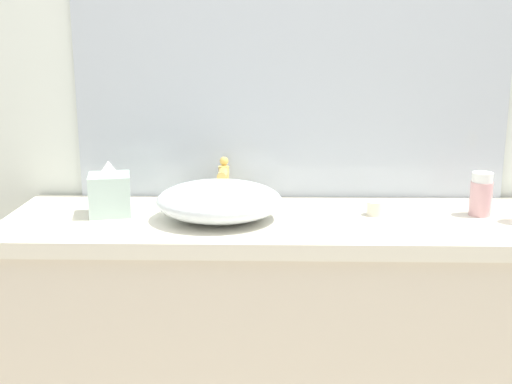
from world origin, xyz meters
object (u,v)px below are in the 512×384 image
at_px(lotion_bottle, 481,194).
at_px(tissue_box, 110,192).
at_px(candle_jar, 375,208).
at_px(sink_basin, 219,201).

relative_size(lotion_bottle, tissue_box, 0.80).
bearing_deg(candle_jar, lotion_bottle, 1.08).
bearing_deg(lotion_bottle, tissue_box, -179.22).
bearing_deg(tissue_box, sink_basin, -7.75).
bearing_deg(candle_jar, tissue_box, -179.35).
bearing_deg(lotion_bottle, candle_jar, -178.92).
distance_m(sink_basin, tissue_box, 0.33).
bearing_deg(candle_jar, sink_basin, -173.33).
relative_size(sink_basin, tissue_box, 2.24).
relative_size(sink_basin, lotion_bottle, 2.80).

